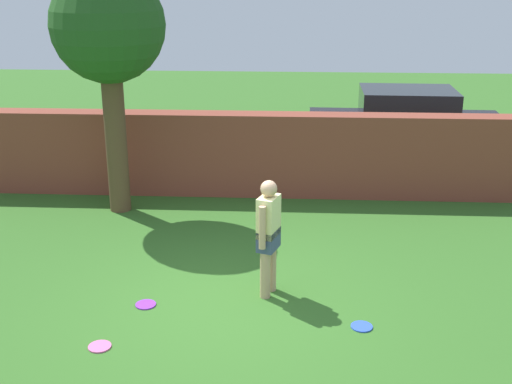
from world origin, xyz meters
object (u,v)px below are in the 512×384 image
Objects in this scene: frisbee_purple at (146,305)px; frisbee_blue at (362,327)px; frisbee_pink at (100,346)px; person at (268,232)px; car at (406,128)px; tree at (108,31)px.

frisbee_blue is at bearing -8.16° from frisbee_purple.
frisbee_blue and frisbee_pink have the same top height.
person is at bearing 14.96° from frisbee_purple.
car is at bearing 58.33° from frisbee_pink.
frisbee_pink is (-3.11, -0.63, 0.00)m from frisbee_blue.
car is 15.70× the size of frisbee_pink.
tree is at bearing 109.17° from frisbee_purple.
tree is 5.62m from frisbee_pink.
person is (2.82, -3.09, -2.29)m from tree.
car is at bearing -5.37° from person.
tree is 4.77m from person.
frisbee_purple is (-4.37, -6.57, -0.85)m from car.
frisbee_pink is (-4.69, -7.60, -0.85)m from car.
tree is 2.63× the size of person.
frisbee_purple is (-1.60, -0.43, -0.89)m from person.
frisbee_pink is (-1.92, -1.45, -0.89)m from person.
person is 2.57m from frisbee_pink.
person is 6.74m from car.
frisbee_purple is at bearing -70.83° from tree.
person reaches higher than frisbee_pink.
tree is at bearing -149.95° from car.
person is at bearing -112.84° from car.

